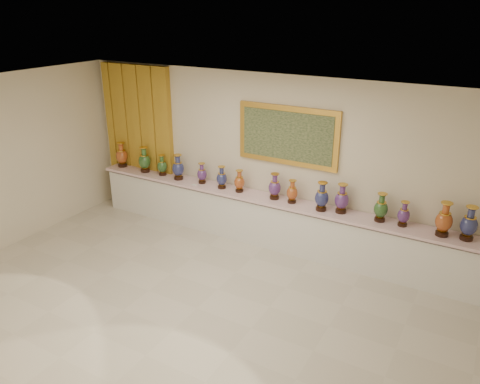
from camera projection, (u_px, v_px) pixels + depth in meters
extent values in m
plane|color=beige|center=(197.00, 308.00, 6.68)|extent=(8.00, 8.00, 0.00)
plane|color=beige|center=(276.00, 161.00, 8.14)|extent=(8.00, 0.00, 8.00)
plane|color=beige|center=(0.00, 165.00, 7.97)|extent=(0.00, 5.00, 5.00)
plane|color=white|center=(188.00, 98.00, 5.56)|extent=(8.00, 8.00, 0.00)
cube|color=gold|center=(140.00, 139.00, 9.49)|extent=(1.64, 0.14, 2.95)
cube|color=gold|center=(288.00, 136.00, 7.81)|extent=(1.80, 0.06, 1.00)
cube|color=black|center=(287.00, 136.00, 7.79)|extent=(1.62, 0.02, 0.82)
cube|color=white|center=(268.00, 223.00, 8.36)|extent=(7.20, 0.42, 0.81)
cube|color=beige|center=(269.00, 199.00, 8.17)|extent=(7.28, 0.48, 0.05)
cylinder|color=black|center=(123.00, 165.00, 9.73)|extent=(0.18, 0.18, 0.05)
cone|color=gold|center=(122.00, 163.00, 9.71)|extent=(0.16, 0.16, 0.03)
ellipsoid|color=maroon|center=(122.00, 156.00, 9.65)|extent=(0.28, 0.28, 0.30)
cylinder|color=gold|center=(121.00, 150.00, 9.61)|extent=(0.16, 0.16, 0.01)
cylinder|color=maroon|center=(121.00, 147.00, 9.58)|extent=(0.10, 0.10, 0.11)
cone|color=maroon|center=(121.00, 144.00, 9.55)|extent=(0.16, 0.16, 0.04)
cylinder|color=gold|center=(120.00, 143.00, 9.55)|extent=(0.17, 0.17, 0.01)
cylinder|color=black|center=(145.00, 171.00, 9.42)|extent=(0.18, 0.18, 0.05)
cone|color=gold|center=(145.00, 168.00, 9.40)|extent=(0.16, 0.16, 0.03)
ellipsoid|color=black|center=(145.00, 161.00, 9.35)|extent=(0.27, 0.27, 0.30)
cylinder|color=gold|center=(144.00, 155.00, 9.30)|extent=(0.16, 0.16, 0.01)
cylinder|color=black|center=(144.00, 152.00, 9.28)|extent=(0.10, 0.10, 0.11)
cone|color=black|center=(144.00, 148.00, 9.25)|extent=(0.16, 0.16, 0.04)
cylinder|color=gold|center=(143.00, 147.00, 9.24)|extent=(0.17, 0.17, 0.01)
cylinder|color=black|center=(163.00, 174.00, 9.25)|extent=(0.15, 0.15, 0.04)
cone|color=gold|center=(163.00, 172.00, 9.23)|extent=(0.13, 0.13, 0.03)
ellipsoid|color=black|center=(162.00, 166.00, 9.19)|extent=(0.21, 0.21, 0.24)
cylinder|color=gold|center=(162.00, 161.00, 9.15)|extent=(0.13, 0.13, 0.01)
cylinder|color=black|center=(162.00, 159.00, 9.13)|extent=(0.08, 0.08, 0.09)
cone|color=black|center=(162.00, 156.00, 9.11)|extent=(0.13, 0.13, 0.03)
cylinder|color=gold|center=(162.00, 155.00, 9.10)|extent=(0.13, 0.13, 0.01)
cylinder|color=black|center=(179.00, 178.00, 9.03)|extent=(0.17, 0.17, 0.05)
cone|color=gold|center=(179.00, 175.00, 9.01)|extent=(0.15, 0.15, 0.03)
ellipsoid|color=#0E133F|center=(178.00, 169.00, 8.95)|extent=(0.29, 0.29, 0.29)
cylinder|color=gold|center=(178.00, 163.00, 8.91)|extent=(0.16, 0.16, 0.01)
cylinder|color=#0E133F|center=(178.00, 159.00, 8.89)|extent=(0.09, 0.09, 0.10)
cone|color=#0E133F|center=(177.00, 156.00, 8.86)|extent=(0.16, 0.16, 0.04)
cylinder|color=gold|center=(177.00, 155.00, 8.85)|extent=(0.16, 0.16, 0.01)
cylinder|color=black|center=(202.00, 182.00, 8.84)|extent=(0.14, 0.14, 0.04)
cone|color=gold|center=(202.00, 180.00, 8.82)|extent=(0.12, 0.12, 0.03)
ellipsoid|color=#2A1351|center=(202.00, 174.00, 8.78)|extent=(0.22, 0.22, 0.23)
cylinder|color=gold|center=(202.00, 170.00, 8.74)|extent=(0.12, 0.12, 0.01)
cylinder|color=#2A1351|center=(202.00, 167.00, 8.72)|extent=(0.07, 0.07, 0.08)
cone|color=#2A1351|center=(202.00, 164.00, 8.70)|extent=(0.12, 0.12, 0.03)
cylinder|color=gold|center=(202.00, 163.00, 8.70)|extent=(0.13, 0.13, 0.01)
cylinder|color=black|center=(222.00, 187.00, 8.59)|extent=(0.15, 0.15, 0.04)
cone|color=gold|center=(222.00, 185.00, 8.57)|extent=(0.13, 0.13, 0.03)
ellipsoid|color=#0E133F|center=(222.00, 179.00, 8.53)|extent=(0.23, 0.23, 0.24)
cylinder|color=gold|center=(222.00, 173.00, 8.49)|extent=(0.13, 0.13, 0.01)
cylinder|color=#0E133F|center=(222.00, 171.00, 8.47)|extent=(0.08, 0.08, 0.09)
cone|color=#0E133F|center=(222.00, 167.00, 8.45)|extent=(0.13, 0.13, 0.03)
cylinder|color=gold|center=(222.00, 167.00, 8.44)|extent=(0.14, 0.14, 0.01)
cylinder|color=black|center=(239.00, 191.00, 8.43)|extent=(0.14, 0.14, 0.04)
cone|color=gold|center=(239.00, 188.00, 8.41)|extent=(0.13, 0.13, 0.03)
ellipsoid|color=maroon|center=(239.00, 182.00, 8.37)|extent=(0.21, 0.21, 0.24)
cylinder|color=gold|center=(239.00, 177.00, 8.33)|extent=(0.13, 0.13, 0.01)
cylinder|color=maroon|center=(239.00, 174.00, 8.31)|extent=(0.08, 0.08, 0.09)
cone|color=maroon|center=(239.00, 171.00, 8.29)|extent=(0.13, 0.13, 0.03)
cylinder|color=gold|center=(239.00, 170.00, 8.29)|extent=(0.13, 0.13, 0.01)
cylinder|color=black|center=(274.00, 197.00, 8.12)|extent=(0.16, 0.16, 0.05)
cone|color=gold|center=(274.00, 195.00, 8.10)|extent=(0.14, 0.14, 0.03)
ellipsoid|color=#2A1351|center=(275.00, 188.00, 8.06)|extent=(0.27, 0.27, 0.27)
cylinder|color=gold|center=(275.00, 182.00, 8.01)|extent=(0.15, 0.15, 0.01)
cylinder|color=#2A1351|center=(275.00, 178.00, 7.99)|extent=(0.09, 0.09, 0.10)
cone|color=#2A1351|center=(275.00, 175.00, 7.97)|extent=(0.15, 0.15, 0.04)
cylinder|color=gold|center=(275.00, 174.00, 7.96)|extent=(0.15, 0.15, 0.01)
cylinder|color=black|center=(292.00, 201.00, 7.96)|extent=(0.14, 0.14, 0.04)
cone|color=gold|center=(292.00, 199.00, 7.94)|extent=(0.13, 0.13, 0.03)
ellipsoid|color=maroon|center=(292.00, 193.00, 7.90)|extent=(0.24, 0.24, 0.24)
cylinder|color=gold|center=(292.00, 187.00, 7.87)|extent=(0.13, 0.13, 0.01)
cylinder|color=maroon|center=(293.00, 185.00, 7.85)|extent=(0.08, 0.08, 0.09)
cone|color=maroon|center=(293.00, 181.00, 7.82)|extent=(0.13, 0.13, 0.03)
cylinder|color=gold|center=(293.00, 180.00, 7.82)|extent=(0.13, 0.13, 0.01)
cylinder|color=black|center=(321.00, 209.00, 7.67)|extent=(0.17, 0.17, 0.05)
cone|color=gold|center=(321.00, 206.00, 7.65)|extent=(0.15, 0.15, 0.03)
ellipsoid|color=#0E133F|center=(322.00, 198.00, 7.60)|extent=(0.29, 0.29, 0.28)
cylinder|color=gold|center=(322.00, 191.00, 7.55)|extent=(0.15, 0.15, 0.01)
cylinder|color=#0E133F|center=(322.00, 188.00, 7.53)|extent=(0.09, 0.09, 0.10)
cone|color=#0E133F|center=(323.00, 184.00, 7.50)|extent=(0.15, 0.15, 0.04)
cylinder|color=gold|center=(323.00, 183.00, 7.50)|extent=(0.16, 0.16, 0.01)
cylinder|color=black|center=(341.00, 211.00, 7.59)|extent=(0.17, 0.17, 0.05)
cone|color=gold|center=(341.00, 208.00, 7.57)|extent=(0.15, 0.15, 0.03)
ellipsoid|color=#2A1351|center=(342.00, 200.00, 7.52)|extent=(0.26, 0.26, 0.28)
cylinder|color=gold|center=(342.00, 193.00, 7.47)|extent=(0.16, 0.16, 0.01)
cylinder|color=#2A1351|center=(343.00, 190.00, 7.45)|extent=(0.09, 0.09, 0.10)
cone|color=#2A1351|center=(343.00, 186.00, 7.42)|extent=(0.16, 0.16, 0.04)
cylinder|color=gold|center=(343.00, 184.00, 7.41)|extent=(0.16, 0.16, 0.01)
cylinder|color=black|center=(380.00, 219.00, 7.29)|extent=(0.16, 0.16, 0.05)
cone|color=gold|center=(380.00, 217.00, 7.27)|extent=(0.14, 0.14, 0.03)
ellipsoid|color=black|center=(381.00, 209.00, 7.22)|extent=(0.28, 0.28, 0.27)
cylinder|color=gold|center=(382.00, 202.00, 7.18)|extent=(0.15, 0.15, 0.01)
cylinder|color=black|center=(382.00, 199.00, 7.16)|extent=(0.09, 0.09, 0.10)
cone|color=black|center=(383.00, 195.00, 7.13)|extent=(0.15, 0.15, 0.04)
cylinder|color=gold|center=(383.00, 194.00, 7.13)|extent=(0.15, 0.15, 0.01)
cylinder|color=black|center=(402.00, 224.00, 7.13)|extent=(0.14, 0.14, 0.04)
cone|color=gold|center=(403.00, 222.00, 7.12)|extent=(0.12, 0.12, 0.03)
ellipsoid|color=#2A1351|center=(404.00, 215.00, 7.08)|extent=(0.23, 0.23, 0.23)
cylinder|color=gold|center=(404.00, 209.00, 7.04)|extent=(0.13, 0.13, 0.01)
cylinder|color=#2A1351|center=(405.00, 206.00, 7.02)|extent=(0.07, 0.07, 0.08)
cone|color=#2A1351|center=(405.00, 203.00, 7.00)|extent=(0.13, 0.13, 0.03)
cylinder|color=gold|center=(406.00, 202.00, 6.99)|extent=(0.13, 0.13, 0.01)
cylinder|color=black|center=(442.00, 234.00, 6.83)|extent=(0.18, 0.18, 0.05)
cone|color=gold|center=(442.00, 230.00, 6.81)|extent=(0.16, 0.16, 0.03)
ellipsoid|color=maroon|center=(444.00, 221.00, 6.76)|extent=(0.32, 0.32, 0.30)
cylinder|color=gold|center=(445.00, 213.00, 6.71)|extent=(0.17, 0.17, 0.01)
cylinder|color=maroon|center=(446.00, 209.00, 6.68)|extent=(0.10, 0.10, 0.11)
cone|color=maroon|center=(447.00, 204.00, 6.66)|extent=(0.17, 0.17, 0.04)
cylinder|color=gold|center=(447.00, 203.00, 6.65)|extent=(0.17, 0.17, 0.01)
cylinder|color=black|center=(466.00, 238.00, 6.71)|extent=(0.18, 0.18, 0.05)
cone|color=gold|center=(467.00, 234.00, 6.69)|extent=(0.16, 0.16, 0.03)
ellipsoid|color=#0E133F|center=(469.00, 225.00, 6.64)|extent=(0.30, 0.30, 0.30)
cylinder|color=gold|center=(470.00, 217.00, 6.59)|extent=(0.16, 0.16, 0.01)
cylinder|color=#0E133F|center=(471.00, 213.00, 6.57)|extent=(0.10, 0.10, 0.11)
cone|color=#0E133F|center=(472.00, 208.00, 6.54)|extent=(0.16, 0.16, 0.04)
cylinder|color=gold|center=(473.00, 207.00, 6.53)|extent=(0.17, 0.17, 0.01)
cube|color=white|center=(194.00, 185.00, 8.75)|extent=(0.10, 0.06, 0.00)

